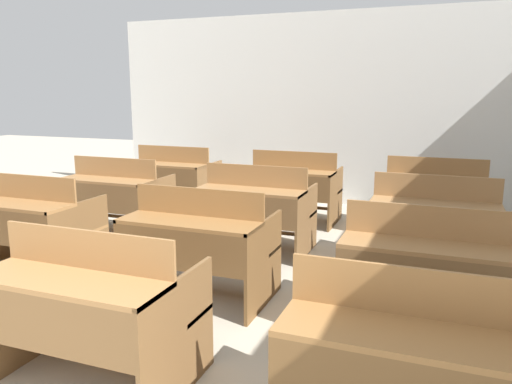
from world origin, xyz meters
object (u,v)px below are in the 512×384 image
object	(u,v)px
bench_third_left	(116,196)
bench_back_center	(293,186)
bench_second_left	(29,223)
bench_second_center	(199,243)
bench_third_center	(256,208)
bench_back_right	(435,196)
bench_third_right	(434,223)
bench_front_center	(91,307)
bench_back_left	(173,178)
bench_second_right	(426,270)
bench_front_right	(411,364)

from	to	relation	value
bench_third_left	bench_back_center	xyz separation A→B (m)	(1.86, 1.40, 0.00)
bench_back_center	bench_second_left	bearing A→B (deg)	-123.98
bench_second_center	bench_third_center	bearing A→B (deg)	90.78
bench_second_center	bench_back_center	distance (m)	2.77
bench_third_center	bench_back_right	distance (m)	2.29
bench_back_right	bench_second_left	bearing A→B (deg)	-143.05
bench_third_right	bench_front_center	bearing A→B (deg)	-123.86
bench_third_left	bench_back_left	distance (m)	1.38
bench_third_right	bench_back_left	distance (m)	3.92
bench_third_center	bench_third_right	bearing A→B (deg)	0.26
bench_third_center	bench_second_right	bearing A→B (deg)	-37.07
bench_third_right	bench_back_right	world-z (taller)	same
bench_front_right	bench_back_center	xyz separation A→B (m)	(-1.81, 4.12, 0.00)
bench_front_right	bench_back_left	size ratio (longest dim) A/B	1.00
bench_third_left	bench_second_left	bearing A→B (deg)	-90.32
bench_third_center	bench_second_center	bearing A→B (deg)	-89.22
bench_back_left	bench_back_center	xyz separation A→B (m)	(1.85, 0.02, 0.00)
bench_front_center	bench_back_left	xyz separation A→B (m)	(-1.82, 4.13, 0.00)
bench_second_left	bench_back_center	xyz separation A→B (m)	(1.86, 2.77, 0.00)
bench_back_center	bench_front_center	bearing A→B (deg)	-90.34
bench_back_left	bench_second_center	bearing A→B (deg)	-56.26
bench_front_center	bench_third_right	xyz separation A→B (m)	(1.86, 2.77, 0.00)
bench_second_left	bench_back_left	world-z (taller)	same
bench_front_center	bench_third_right	distance (m)	3.34
bench_third_right	bench_back_center	xyz separation A→B (m)	(-1.83, 1.37, 0.00)
bench_third_left	bench_third_right	distance (m)	3.69
bench_third_center	bench_third_right	world-z (taller)	same
bench_third_left	bench_second_center	bearing A→B (deg)	-36.58
bench_third_left	bench_third_right	world-z (taller)	same
bench_front_right	bench_third_right	size ratio (longest dim) A/B	1.00
bench_second_right	bench_third_right	world-z (taller)	same
bench_third_right	bench_back_left	world-z (taller)	same
bench_third_center	bench_back_center	distance (m)	1.38
bench_second_left	bench_back_center	bearing A→B (deg)	56.02
bench_front_right	bench_third_right	xyz separation A→B (m)	(0.03, 2.75, 0.00)
bench_front_right	bench_second_center	distance (m)	2.26
bench_front_right	bench_second_left	bearing A→B (deg)	159.69
bench_front_right	bench_back_right	world-z (taller)	same
bench_back_left	bench_back_right	world-z (taller)	same
bench_second_left	bench_back_center	size ratio (longest dim) A/B	1.00
bench_front_center	bench_second_right	bearing A→B (deg)	36.54
bench_second_left	bench_third_right	xyz separation A→B (m)	(3.70, 1.39, 0.00)
bench_front_right	bench_second_center	size ratio (longest dim) A/B	1.00
bench_front_right	bench_third_center	xyz separation A→B (m)	(-1.83, 2.74, 0.00)
bench_third_left	bench_back_right	distance (m)	3.92
bench_back_left	bench_back_center	bearing A→B (deg)	0.52
bench_third_left	bench_third_center	bearing A→B (deg)	0.57
bench_front_right	bench_second_right	distance (m)	1.35
bench_front_center	bench_second_right	xyz separation A→B (m)	(1.85, 1.37, 0.00)
bench_front_center	bench_third_left	size ratio (longest dim) A/B	1.00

